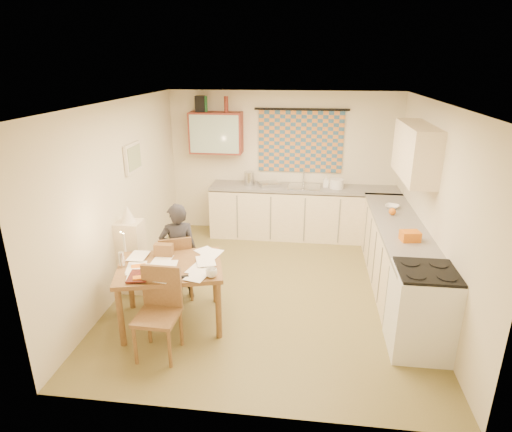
# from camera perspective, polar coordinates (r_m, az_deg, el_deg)

# --- Properties ---
(floor) EXTENTS (4.00, 4.50, 0.02)m
(floor) POSITION_cam_1_polar(r_m,az_deg,el_deg) (5.99, 1.91, -9.77)
(floor) COLOR brown
(floor) RESTS_ON ground
(ceiling) EXTENTS (4.00, 4.50, 0.02)m
(ceiling) POSITION_cam_1_polar(r_m,az_deg,el_deg) (5.22, 2.24, 15.02)
(ceiling) COLOR white
(ceiling) RESTS_ON floor
(wall_back) EXTENTS (4.00, 0.02, 2.50)m
(wall_back) POSITION_cam_1_polar(r_m,az_deg,el_deg) (7.65, 3.60, 7.00)
(wall_back) COLOR beige
(wall_back) RESTS_ON floor
(wall_front) EXTENTS (4.00, 0.02, 2.50)m
(wall_front) POSITION_cam_1_polar(r_m,az_deg,el_deg) (3.41, -1.42, -10.04)
(wall_front) COLOR beige
(wall_front) RESTS_ON floor
(wall_left) EXTENTS (0.02, 4.50, 2.50)m
(wall_left) POSITION_cam_1_polar(r_m,az_deg,el_deg) (5.99, -17.49, 2.42)
(wall_left) COLOR beige
(wall_left) RESTS_ON floor
(wall_right) EXTENTS (0.02, 4.50, 2.50)m
(wall_right) POSITION_cam_1_polar(r_m,az_deg,el_deg) (5.68, 22.72, 0.84)
(wall_right) COLOR beige
(wall_right) RESTS_ON floor
(window_blind) EXTENTS (1.45, 0.03, 1.05)m
(window_blind) POSITION_cam_1_polar(r_m,az_deg,el_deg) (7.52, 5.96, 9.81)
(window_blind) COLOR #2E5778
(window_blind) RESTS_ON wall_back
(curtain_rod) EXTENTS (1.60, 0.04, 0.04)m
(curtain_rod) POSITION_cam_1_polar(r_m,az_deg,el_deg) (7.42, 6.12, 13.97)
(curtain_rod) COLOR black
(curtain_rod) RESTS_ON wall_back
(wall_cabinet) EXTENTS (0.90, 0.34, 0.70)m
(wall_cabinet) POSITION_cam_1_polar(r_m,az_deg,el_deg) (7.53, -5.33, 11.00)
(wall_cabinet) COLOR maroon
(wall_cabinet) RESTS_ON wall_back
(wall_cabinet_glass) EXTENTS (0.84, 0.02, 0.64)m
(wall_cabinet_glass) POSITION_cam_1_polar(r_m,az_deg,el_deg) (7.36, -5.61, 10.80)
(wall_cabinet_glass) COLOR #99B2A5
(wall_cabinet_glass) RESTS_ON wall_back
(upper_cabinet_right) EXTENTS (0.34, 1.30, 0.70)m
(upper_cabinet_right) POSITION_cam_1_polar(r_m,az_deg,el_deg) (6.00, 20.50, 8.06)
(upper_cabinet_right) COLOR beige
(upper_cabinet_right) RESTS_ON wall_right
(framed_print) EXTENTS (0.04, 0.50, 0.40)m
(framed_print) POSITION_cam_1_polar(r_m,az_deg,el_deg) (6.21, -16.10, 7.49)
(framed_print) COLOR beige
(framed_print) RESTS_ON wall_left
(print_canvas) EXTENTS (0.01, 0.42, 0.32)m
(print_canvas) POSITION_cam_1_polar(r_m,az_deg,el_deg) (6.20, -15.88, 7.49)
(print_canvas) COLOR beige
(print_canvas) RESTS_ON wall_left
(counter_back) EXTENTS (3.30, 0.62, 0.92)m
(counter_back) POSITION_cam_1_polar(r_m,az_deg,el_deg) (7.56, 6.53, 0.44)
(counter_back) COLOR beige
(counter_back) RESTS_ON floor
(counter_right) EXTENTS (0.62, 2.95, 0.92)m
(counter_right) POSITION_cam_1_polar(r_m,az_deg,el_deg) (6.12, 18.32, -5.30)
(counter_right) COLOR beige
(counter_right) RESTS_ON floor
(stove) EXTENTS (0.62, 0.62, 0.96)m
(stove) POSITION_cam_1_polar(r_m,az_deg,el_deg) (4.93, 21.21, -11.73)
(stove) COLOR white
(stove) RESTS_ON floor
(sink) EXTENTS (0.57, 0.48, 0.10)m
(sink) POSITION_cam_1_polar(r_m,az_deg,el_deg) (7.43, 6.45, 3.57)
(sink) COLOR silver
(sink) RESTS_ON counter_back
(tap) EXTENTS (0.04, 0.04, 0.28)m
(tap) POSITION_cam_1_polar(r_m,az_deg,el_deg) (7.56, 6.39, 5.26)
(tap) COLOR silver
(tap) RESTS_ON counter_back
(dish_rack) EXTENTS (0.44, 0.41, 0.06)m
(dish_rack) POSITION_cam_1_polar(r_m,az_deg,el_deg) (7.44, 1.76, 4.27)
(dish_rack) COLOR silver
(dish_rack) RESTS_ON counter_back
(kettle) EXTENTS (0.19, 0.19, 0.24)m
(kettle) POSITION_cam_1_polar(r_m,az_deg,el_deg) (7.46, -0.91, 5.03)
(kettle) COLOR silver
(kettle) RESTS_ON counter_back
(mixing_bowl) EXTENTS (0.30, 0.30, 0.16)m
(mixing_bowl) POSITION_cam_1_polar(r_m,az_deg,el_deg) (7.41, 10.71, 4.27)
(mixing_bowl) COLOR white
(mixing_bowl) RESTS_ON counter_back
(soap_bottle) EXTENTS (0.11, 0.11, 0.20)m
(soap_bottle) POSITION_cam_1_polar(r_m,az_deg,el_deg) (7.45, 9.30, 4.57)
(soap_bottle) COLOR white
(soap_bottle) RESTS_ON counter_back
(bowl) EXTENTS (0.35, 0.35, 0.05)m
(bowl) POSITION_cam_1_polar(r_m,az_deg,el_deg) (6.60, 17.69, 1.21)
(bowl) COLOR white
(bowl) RESTS_ON counter_right
(orange_bag) EXTENTS (0.25, 0.20, 0.12)m
(orange_bag) POSITION_cam_1_polar(r_m,az_deg,el_deg) (5.46, 19.85, -2.53)
(orange_bag) COLOR orange
(orange_bag) RESTS_ON counter_right
(fruit_orange) EXTENTS (0.10, 0.10, 0.10)m
(fruit_orange) POSITION_cam_1_polar(r_m,az_deg,el_deg) (6.30, 17.72, 0.57)
(fruit_orange) COLOR orange
(fruit_orange) RESTS_ON counter_right
(speaker) EXTENTS (0.19, 0.22, 0.26)m
(speaker) POSITION_cam_1_polar(r_m,az_deg,el_deg) (7.53, -7.47, 14.61)
(speaker) COLOR black
(speaker) RESTS_ON wall_cabinet
(bottle_green) EXTENTS (0.08, 0.08, 0.26)m
(bottle_green) POSITION_cam_1_polar(r_m,az_deg,el_deg) (7.51, -6.77, 14.62)
(bottle_green) COLOR #195926
(bottle_green) RESTS_ON wall_cabinet
(bottle_brown) EXTENTS (0.07, 0.07, 0.26)m
(bottle_brown) POSITION_cam_1_polar(r_m,az_deg,el_deg) (7.43, -4.00, 14.66)
(bottle_brown) COLOR maroon
(bottle_brown) RESTS_ON wall_cabinet
(dining_table) EXTENTS (1.37, 1.17, 0.75)m
(dining_table) POSITION_cam_1_polar(r_m,az_deg,el_deg) (5.21, -11.17, -10.11)
(dining_table) COLOR brown
(dining_table) RESTS_ON floor
(chair_far) EXTENTS (0.53, 0.53, 0.90)m
(chair_far) POSITION_cam_1_polar(r_m,az_deg,el_deg) (5.77, -10.58, -8.09)
(chair_far) COLOR brown
(chair_far) RESTS_ON floor
(chair_near) EXTENTS (0.44, 0.44, 0.95)m
(chair_near) POSITION_cam_1_polar(r_m,az_deg,el_deg) (4.77, -12.82, -14.53)
(chair_near) COLOR brown
(chair_near) RESTS_ON floor
(person) EXTENTS (0.69, 0.64, 1.31)m
(person) POSITION_cam_1_polar(r_m,az_deg,el_deg) (5.59, -10.27, -4.73)
(person) COLOR black
(person) RESTS_ON floor
(shelf_stand) EXTENTS (0.32, 0.30, 1.00)m
(shelf_stand) POSITION_cam_1_polar(r_m,az_deg,el_deg) (5.97, -16.19, -5.21)
(shelf_stand) COLOR beige
(shelf_stand) RESTS_ON floor
(lampshade) EXTENTS (0.20, 0.20, 0.22)m
(lampshade) POSITION_cam_1_polar(r_m,az_deg,el_deg) (5.75, -16.77, 0.29)
(lampshade) COLOR beige
(lampshade) RESTS_ON shelf_stand
(letter_rack) EXTENTS (0.22, 0.11, 0.16)m
(letter_rack) POSITION_cam_1_polar(r_m,az_deg,el_deg) (5.24, -12.19, -4.48)
(letter_rack) COLOR brown
(letter_rack) RESTS_ON dining_table
(mug) EXTENTS (0.15, 0.15, 0.10)m
(mug) POSITION_cam_1_polar(r_m,az_deg,el_deg) (4.69, -5.97, -7.53)
(mug) COLOR white
(mug) RESTS_ON dining_table
(magazine) EXTENTS (0.31, 0.37, 0.03)m
(magazine) POSITION_cam_1_polar(r_m,az_deg,el_deg) (4.87, -16.65, -7.74)
(magazine) COLOR maroon
(magazine) RESTS_ON dining_table
(book) EXTENTS (0.32, 0.34, 0.02)m
(book) POSITION_cam_1_polar(r_m,az_deg,el_deg) (5.02, -16.31, -6.89)
(book) COLOR orange
(book) RESTS_ON dining_table
(orange_box) EXTENTS (0.14, 0.12, 0.04)m
(orange_box) POSITION_cam_1_polar(r_m,az_deg,el_deg) (4.78, -15.37, -8.07)
(orange_box) COLOR orange
(orange_box) RESTS_ON dining_table
(eyeglasses) EXTENTS (0.14, 0.09, 0.02)m
(eyeglasses) POSITION_cam_1_polar(r_m,az_deg,el_deg) (4.74, -9.74, -8.02)
(eyeglasses) COLOR black
(eyeglasses) RESTS_ON dining_table
(candle_holder) EXTENTS (0.08, 0.08, 0.18)m
(candle_holder) POSITION_cam_1_polar(r_m,az_deg,el_deg) (5.10, -17.49, -5.57)
(candle_holder) COLOR silver
(candle_holder) RESTS_ON dining_table
(candle) EXTENTS (0.03, 0.03, 0.22)m
(candle) POSITION_cam_1_polar(r_m,az_deg,el_deg) (5.03, -17.17, -3.40)
(candle) COLOR white
(candle) RESTS_ON dining_table
(candle_flame) EXTENTS (0.02, 0.02, 0.02)m
(candle_flame) POSITION_cam_1_polar(r_m,az_deg,el_deg) (5.00, -17.60, -2.07)
(candle_flame) COLOR #FFCC66
(candle_flame) RESTS_ON dining_table
(papers) EXTENTS (1.10, 1.04, 0.02)m
(papers) POSITION_cam_1_polar(r_m,az_deg,el_deg) (5.00, -11.57, -6.55)
(papers) COLOR white
(papers) RESTS_ON dining_table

